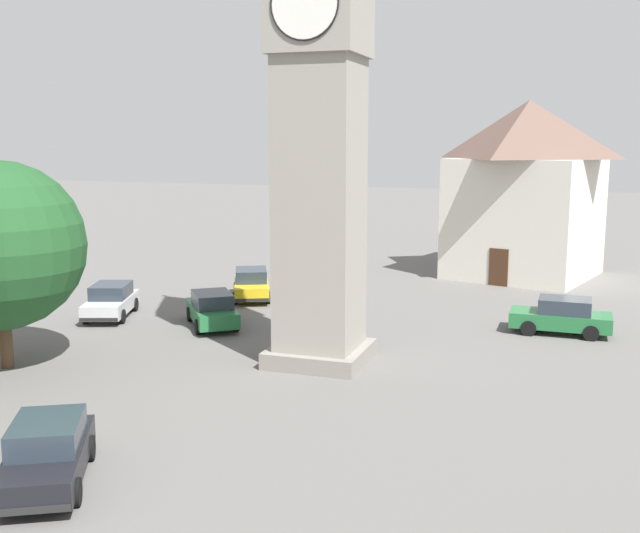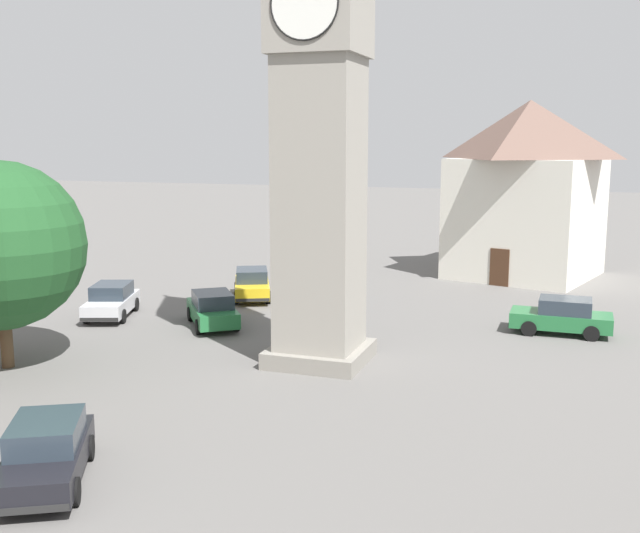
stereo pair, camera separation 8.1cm
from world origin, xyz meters
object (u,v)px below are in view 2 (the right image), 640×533
Objects in this scene: car_silver_kerb at (252,284)px; car_white_side at (562,316)px; car_blue_kerb at (46,452)px; car_red_corner at (212,309)px; car_black_far at (112,301)px; tree at (0,245)px; clock_tower at (320,37)px; pedestrian at (356,279)px; building_shop_left at (527,187)px.

car_silver_kerb is 1.08× the size of car_white_side.
car_blue_kerb and car_red_corner have the same top height.
car_silver_kerb is 7.30m from car_black_far.
car_red_corner is 0.58× the size of tree.
car_black_far is (-4.49, -5.76, 0.00)m from car_silver_kerb.
car_red_corner and car_white_side have the same top height.
clock_tower reaches higher than car_white_side.
car_blue_kerb and car_white_side have the same top height.
car_blue_kerb is 22.56m from pedestrian.
car_white_side is 14.57m from building_shop_left.
clock_tower is 1.92× the size of building_shop_left.
pedestrian is at bearing 18.79° from car_silver_kerb.
car_white_side is at bearing -79.58° from building_shop_left.
car_blue_kerb is 1.03× the size of car_red_corner.
car_black_far is 2.63× the size of pedestrian.
pedestrian is at bearing 87.25° from car_blue_kerb.
pedestrian reaches higher than car_white_side.
building_shop_left is (8.74, 32.18, 4.53)m from car_blue_kerb.
car_black_far is (-5.21, 0.07, 0.00)m from car_red_corner.
clock_tower is 4.59× the size of car_red_corner.
clock_tower is 16.12m from car_black_far.
tree is at bearing -122.97° from building_shop_left.
clock_tower is at bearing -53.51° from car_silver_kerb.
car_blue_kerb and car_silver_kerb have the same top height.
car_blue_kerb is 0.43× the size of building_shop_left.
car_red_corner is (0.72, -5.83, 0.00)m from car_silver_kerb.
building_shop_left is at bearing 100.42° from car_white_side.
pedestrian reaches higher than car_black_far.
clock_tower is 15.87m from car_silver_kerb.
tree is (-7.48, 7.18, 3.66)m from car_blue_kerb.
building_shop_left reaches higher than tree.
car_blue_kerb is (-2.93, -11.46, -10.81)m from clock_tower.
building_shop_left is at bearing 55.10° from car_red_corner.
tree reaches higher than car_black_far.
car_red_corner is 2.55× the size of pedestrian.
building_shop_left is (7.66, 9.65, 4.28)m from pedestrian.
building_shop_left is (-2.50, 13.62, 4.53)m from car_white_side.
tree is (-18.72, -11.39, 3.66)m from car_white_side.
car_silver_kerb is 5.88m from car_red_corner.
car_silver_kerb and car_red_corner have the same top height.
clock_tower reaches higher than car_black_far.
clock_tower is at bearing -29.57° from car_red_corner.
car_white_side is at bearing 10.11° from car_black_far.
car_black_far is 24.70m from building_shop_left.
car_silver_kerb is (-3.98, 20.81, 0.00)m from car_blue_kerb.
car_black_far is at bearing -169.89° from car_white_side.
tree reaches higher than car_red_corner.
building_shop_left is at bearing 74.81° from car_blue_kerb.
car_blue_kerb and car_black_far have the same top height.
pedestrian is 17.91m from tree.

